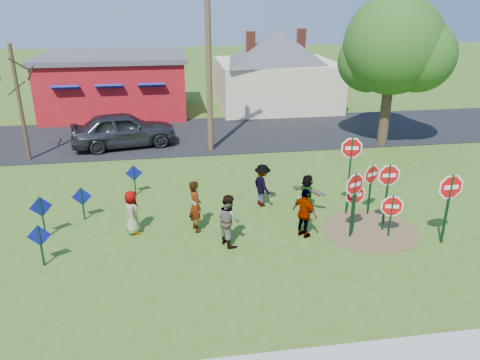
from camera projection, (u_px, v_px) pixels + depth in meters
The scene contains 26 objects.
ground at pixel (235, 227), 16.36m from camera, with size 120.00×120.00×0.00m, color #395C1A.
road at pixel (207, 135), 26.90m from camera, with size 120.00×7.50×0.04m, color black.
dirt_patch at pixel (369, 230), 16.07m from camera, with size 3.20×3.20×0.03m, color brown.
red_building at pixel (116, 83), 31.35m from camera, with size 9.40×7.69×3.90m.
cream_house at pixel (276, 65), 32.56m from camera, with size 9.40×9.40×6.50m.
stop_sign_a at pixel (355, 199), 15.34m from camera, with size 0.95×0.13×1.94m.
stop_sign_b at pixel (351, 156), 16.45m from camera, with size 1.01×0.18×3.08m.
stop_sign_c at pixel (388, 183), 15.45m from camera, with size 0.99×0.08×2.53m.
stop_sign_d at pixel (371, 178), 16.72m from camera, with size 0.88×0.40×2.07m.
stop_sign_e at pixel (392, 208), 15.32m from camera, with size 0.99×0.23×1.62m.
stop_sign_f at pixel (450, 192), 14.64m from camera, with size 1.12×0.08×2.53m.
stop_sign_g at pixel (354, 191), 15.05m from camera, with size 0.95×0.41×2.41m.
blue_diamond_a at pixel (40, 241), 13.72m from camera, with size 0.69×0.08×1.35m.
blue_diamond_b at pixel (42, 213), 15.27m from camera, with size 0.69×0.23×1.50m.
blue_diamond_c at pixel (82, 200), 16.59m from camera, with size 0.69×0.07×1.25m.
blue_diamond_d at pixel (134, 177), 18.63m from camera, with size 0.66×0.06×1.28m.
person_a at pixel (132, 212), 15.67m from camera, with size 0.75×0.49×1.53m, color #414298.
person_b at pixel (195, 206), 15.77m from camera, with size 0.66×0.44×1.82m, color #227565.
person_c at pixel (228, 220), 14.93m from camera, with size 0.84×0.65×1.73m, color brown.
person_d at pixel (262, 185), 17.71m from camera, with size 1.07×0.61×1.65m, color #2D2E32.
person_e at pixel (305, 213), 15.39m from camera, with size 1.00×0.42×1.71m, color #462D55.
person_f at pixel (307, 193), 17.25m from camera, with size 1.35×0.43×1.45m, color #215929.
suv at pixel (124, 130), 24.48m from camera, with size 2.16×5.37×1.83m, color #2D2E32.
utility_pole at pixel (209, 54), 22.46m from camera, with size 2.22×0.71×9.29m.
leafy_tree at pixel (395, 50), 23.34m from camera, with size 5.40×4.93×7.67m.
bare_tree_west at pixel (17, 87), 21.56m from camera, with size 1.80×1.80×5.52m.
Camera 1 is at (-2.07, -14.43, 7.59)m, focal length 35.00 mm.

